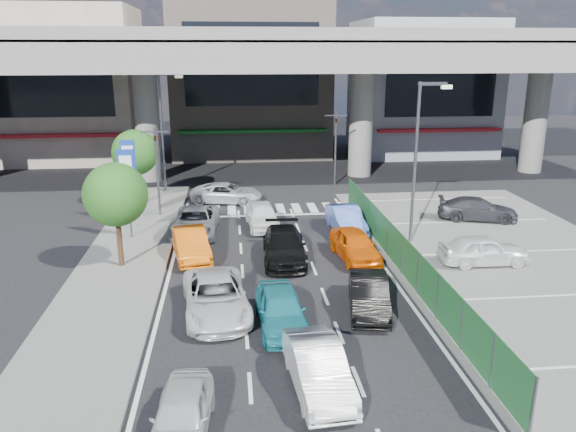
{
  "coord_description": "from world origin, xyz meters",
  "views": [
    {
      "loc": [
        -1.96,
        -20.25,
        9.44
      ],
      "look_at": [
        0.56,
        4.16,
        2.15
      ],
      "focal_mm": 35.0,
      "sensor_mm": 36.0,
      "label": 1
    }
  ],
  "objects": [
    {
      "name": "parked_sedan_white",
      "position": [
        9.31,
        2.61,
        0.74
      ],
      "size": [
        4.03,
        1.66,
        1.37
      ],
      "primitive_type": "imported",
      "rotation": [
        0.0,
        0.0,
        1.56
      ],
      "color": "white",
      "rests_on": "parking_lot"
    },
    {
      "name": "taxi_teal_mid",
      "position": [
        -0.37,
        -2.38,
        0.69
      ],
      "size": [
        1.83,
        4.13,
        1.38
      ],
      "primitive_type": "imported",
      "rotation": [
        0.0,
        0.0,
        0.05
      ],
      "color": "teal",
      "rests_on": "ground"
    },
    {
      "name": "sedan_black_mid",
      "position": [
        0.38,
        4.19,
        0.69
      ],
      "size": [
        2.12,
        4.83,
        1.38
      ],
      "primitive_type": "imported",
      "rotation": [
        0.0,
        0.0,
        -0.04
      ],
      "color": "black",
      "rests_on": "ground"
    },
    {
      "name": "kei_truck_front_right",
      "position": [
        4.09,
        8.07,
        0.69
      ],
      "size": [
        1.64,
        4.25,
        1.38
      ],
      "primitive_type": "imported",
      "rotation": [
        0.0,
        0.0,
        0.04
      ],
      "color": "#5578DB",
      "rests_on": "ground"
    },
    {
      "name": "building_center",
      "position": [
        0.0,
        32.97,
        7.49
      ],
      "size": [
        14.0,
        10.9,
        15.0
      ],
      "color": "gray",
      "rests_on": "ground"
    },
    {
      "name": "building_west",
      "position": [
        -16.0,
        31.97,
        6.49
      ],
      "size": [
        12.0,
        10.9,
        13.0
      ],
      "color": "gray",
      "rests_on": "ground"
    },
    {
      "name": "street_lamp_right",
      "position": [
        7.17,
        6.0,
        4.77
      ],
      "size": [
        1.65,
        0.22,
        8.0
      ],
      "color": "#595B60",
      "rests_on": "ground"
    },
    {
      "name": "sidewalk_left",
      "position": [
        -7.0,
        4.0,
        0.06
      ],
      "size": [
        4.0,
        30.0,
        0.12
      ],
      "primitive_type": "cube",
      "color": "#5E5E5C",
      "rests_on": "ground"
    },
    {
      "name": "hatch_white_back_mid",
      "position": [
        0.35,
        -6.24,
        0.67
      ],
      "size": [
        1.76,
        4.2,
        1.35
      ],
      "primitive_type": "imported",
      "rotation": [
        0.0,
        0.0,
        0.08
      ],
      "color": "white",
      "rests_on": "ground"
    },
    {
      "name": "fence_run",
      "position": [
        5.3,
        1.0,
        0.9
      ],
      "size": [
        0.16,
        22.0,
        1.8
      ],
      "primitive_type": null,
      "color": "#21622F",
      "rests_on": "ground"
    },
    {
      "name": "traffic_cone",
      "position": [
        6.05,
        4.6,
        0.42
      ],
      "size": [
        0.48,
        0.48,
        0.71
      ],
      "primitive_type": "cone",
      "rotation": [
        0.0,
        0.0,
        0.39
      ],
      "color": "#EE520D",
      "rests_on": "parking_lot"
    },
    {
      "name": "signboard_far",
      "position": [
        -7.6,
        10.99,
        3.06
      ],
      "size": [
        0.8,
        0.14,
        4.7
      ],
      "color": "#595B60",
      "rests_on": "ground"
    },
    {
      "name": "street_lamp_left",
      "position": [
        -6.33,
        18.0,
        4.77
      ],
      "size": [
        1.65,
        0.22,
        8.0
      ],
      "color": "#595B60",
      "rests_on": "ground"
    },
    {
      "name": "sedan_white_front_mid",
      "position": [
        -0.34,
        9.33,
        0.69
      ],
      "size": [
        1.91,
        4.15,
        1.38
      ],
      "primitive_type": "imported",
      "rotation": [
        0.0,
        0.0,
        0.07
      ],
      "color": "white",
      "rests_on": "ground"
    },
    {
      "name": "signboard_near",
      "position": [
        -7.2,
        7.99,
        3.06
      ],
      "size": [
        0.8,
        0.14,
        4.7
      ],
      "color": "#595B60",
      "rests_on": "ground"
    },
    {
      "name": "hatch_black_mid_right",
      "position": [
        3.01,
        -1.43,
        0.66
      ],
      "size": [
        2.06,
        4.17,
        1.31
      ],
      "primitive_type": "imported",
      "rotation": [
        0.0,
        0.0,
        -0.17
      ],
      "color": "black",
      "rests_on": "ground"
    },
    {
      "name": "traffic_light_left",
      "position": [
        -6.2,
        12.0,
        3.94
      ],
      "size": [
        1.6,
        1.24,
        5.2
      ],
      "color": "#595B60",
      "rests_on": "ground"
    },
    {
      "name": "wagon_silver_front_left",
      "position": [
        -3.94,
        8.47,
        0.69
      ],
      "size": [
        2.59,
        5.1,
        1.38
      ],
      "primitive_type": "imported",
      "rotation": [
        0.0,
        0.0,
        -0.06
      ],
      "color": "gray",
      "rests_on": "ground"
    },
    {
      "name": "tree_near",
      "position": [
        -7.0,
        4.0,
        3.39
      ],
      "size": [
        2.8,
        2.8,
        4.8
      ],
      "color": "#382314",
      "rests_on": "ground"
    },
    {
      "name": "sedan_white_mid_left",
      "position": [
        -2.67,
        -1.09,
        0.69
      ],
      "size": [
        2.79,
        5.18,
        1.38
      ],
      "primitive_type": "imported",
      "rotation": [
        0.0,
        0.0,
        0.1
      ],
      "color": "silver",
      "rests_on": "ground"
    },
    {
      "name": "traffic_light_right",
      "position": [
        5.5,
        19.0,
        3.94
      ],
      "size": [
        1.6,
        1.24,
        5.2
      ],
      "color": "#595B60",
      "rests_on": "ground"
    },
    {
      "name": "taxi_orange_left",
      "position": [
        -3.96,
        4.96,
        0.69
      ],
      "size": [
        2.22,
        4.37,
        1.38
      ],
      "primitive_type": "imported",
      "rotation": [
        0.0,
        0.0,
        0.19
      ],
      "color": "#DC5E0B",
      "rests_on": "ground"
    },
    {
      "name": "parked_sedan_dgrey",
      "position": [
        12.0,
        9.31,
        0.7
      ],
      "size": [
        4.72,
        2.89,
        1.28
      ],
      "primitive_type": "imported",
      "rotation": [
        0.0,
        0.0,
        1.3
      ],
      "color": "#34343A",
      "rests_on": "parking_lot"
    },
    {
      "name": "building_east",
      "position": [
        16.0,
        31.97,
        5.99
      ],
      "size": [
        12.0,
        10.9,
        12.0
      ],
      "color": "gray",
      "rests_on": "ground"
    },
    {
      "name": "ground",
      "position": [
        0.0,
        0.0,
        0.0
      ],
      "size": [
        120.0,
        120.0,
        0.0
      ],
      "primitive_type": "plane",
      "color": "black",
      "rests_on": "ground"
    },
    {
      "name": "taxi_orange_right",
      "position": [
        3.69,
        4.01,
        0.69
      ],
      "size": [
        2.05,
        4.2,
        1.38
      ],
      "primitive_type": "imported",
      "rotation": [
        0.0,
        0.0,
        0.11
      ],
      "color": "#F06407",
      "rests_on": "ground"
    },
    {
      "name": "van_white_back_left",
      "position": [
        -3.39,
        -7.91,
        0.61
      ],
      "size": [
        1.71,
        3.67,
        1.22
      ],
      "primitive_type": "imported",
      "rotation": [
        0.0,
        0.0,
        -0.08
      ],
      "color": "silver",
      "rests_on": "ground"
    },
    {
      "name": "parking_lot",
      "position": [
        11.0,
        2.0,
        0.03
      ],
      "size": [
        12.0,
        28.0,
        0.06
      ],
      "primitive_type": "cube",
      "color": "#5E5E5C",
      "rests_on": "ground"
    },
    {
      "name": "expressway",
      "position": [
        0.0,
        22.0,
        8.76
      ],
      "size": [
        64.0,
        14.0,
        10.75
      ],
      "color": "slate",
      "rests_on": "ground"
    },
    {
      "name": "crossing_wagon_silver",
      "position": [
        -2.3,
        14.8,
        0.63
      ],
      "size": [
        4.83,
        2.93,
        1.25
      ],
      "primitive_type": "imported",
      "rotation": [
        0.0,
        0.0,
        1.37
      ],
      "color": "#B3B5BB",
      "rests_on": "ground"
    },
    {
      "name": "tree_far",
      "position": [
        -7.8,
        14.5,
        3.39
      ],
      "size": [
        2.8,
        2.8,
        4.8
      ],
      "color": "#382314",
      "rests_on": "ground"
    }
  ]
}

